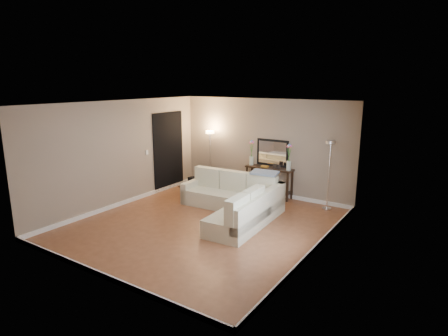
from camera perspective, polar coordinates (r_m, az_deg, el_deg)
The scene contains 23 objects.
floor at distance 8.26m, azimuth -3.09°, elevation -8.55°, with size 5.00×5.50×0.01m, color brown.
ceiling at distance 7.69m, azimuth -3.33°, elevation 9.85°, with size 5.00×5.50×0.01m, color white.
wall_back at distance 10.18m, azimuth 6.09°, elevation 3.18°, with size 5.00×0.02×2.60m, color gray.
wall_front at distance 5.96m, azimuth -19.24°, elevation -4.59°, with size 5.00×0.02×2.60m, color gray.
wall_left at distance 9.55m, azimuth -15.41°, elevation 2.14°, with size 0.02×5.50×2.60m, color gray.
wall_right at distance 6.72m, azimuth 14.27°, elevation -2.29°, with size 0.02×5.50×2.60m, color gray.
baseboard_back at distance 10.44m, azimuth 5.86°, elevation -3.61°, with size 5.00×0.03×0.10m, color white.
baseboard_front at distance 6.45m, azimuth -18.20°, elevation -15.19°, with size 5.00×0.03×0.10m, color white.
baseboard_left at distance 9.84m, azimuth -14.87°, elevation -5.04°, with size 0.03×5.50×0.10m, color white.
baseboard_right at distance 7.16m, azimuth 13.50°, elevation -11.96°, with size 0.03×5.50×0.10m, color white.
doorway at distance 10.74m, azimuth -8.44°, elevation 2.55°, with size 0.02×1.20×2.20m, color black.
switch_plate at distance 10.12m, azimuth -11.66°, elevation 2.35°, with size 0.02×0.08×0.12m, color white.
sectional_sofa at distance 8.72m, azimuth 1.82°, elevation -5.06°, with size 2.59×2.41×0.87m.
throw_blanket at distance 8.89m, azimuth 6.20°, elevation -0.72°, with size 0.63×0.36×0.05m, color gray.
console_table at distance 10.12m, azimuth 6.46°, elevation -1.79°, with size 1.31×0.37×0.80m.
leaning_mirror at distance 10.07m, azimuth 7.42°, elevation 2.32°, with size 0.93×0.06×0.72m.
table_decor at distance 9.96m, azimuth 6.81°, elevation 0.23°, with size 0.55×0.12×0.13m.
flower_vase_left at distance 10.20m, azimuth 4.20°, elevation 2.07°, with size 0.15×0.12×0.69m.
flower_vase_right at distance 9.71m, azimuth 9.87°, elevation 1.35°, with size 0.15×0.12×0.69m.
floor_lamp_lit at distance 10.79m, azimuth -2.14°, elevation 3.12°, with size 0.29×0.29×1.66m.
floor_lamp_unlit at distance 9.18m, azimuth 15.81°, elevation 0.99°, with size 0.25×0.25×1.69m.
charcoal_rug at distance 10.93m, azimuth -3.66°, elevation -3.04°, with size 1.08×0.81×0.01m, color black.
black_bag at distance 10.97m, azimuth -4.62°, elevation -1.93°, with size 0.31×0.22×0.20m, color black.
Camera 1 is at (4.58, -6.16, 3.03)m, focal length 30.00 mm.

